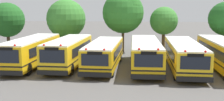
% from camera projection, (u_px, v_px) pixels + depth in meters
% --- Properties ---
extents(ground_plane, '(160.00, 160.00, 0.00)m').
position_uv_depth(ground_plane, '(144.00, 68.00, 24.82)').
color(ground_plane, '#514F4C').
extents(school_bus_0, '(2.58, 10.13, 2.78)m').
position_uv_depth(school_bus_0, '(32.00, 51.00, 25.54)').
color(school_bus_0, yellow).
rests_on(school_bus_0, ground_plane).
extents(school_bus_1, '(2.76, 9.38, 2.77)m').
position_uv_depth(school_bus_1, '(69.00, 51.00, 25.19)').
color(school_bus_1, yellow).
rests_on(school_bus_1, ground_plane).
extents(school_bus_2, '(2.83, 9.83, 2.53)m').
position_uv_depth(school_bus_2, '(104.00, 53.00, 24.85)').
color(school_bus_2, yellow).
rests_on(school_bus_2, ground_plane).
extents(school_bus_3, '(2.80, 10.98, 2.65)m').
position_uv_depth(school_bus_3, '(145.00, 53.00, 24.78)').
color(school_bus_3, yellow).
rests_on(school_bus_3, ground_plane).
extents(school_bus_4, '(2.72, 10.94, 2.60)m').
position_uv_depth(school_bus_4, '(184.00, 54.00, 24.10)').
color(school_bus_4, yellow).
rests_on(school_bus_4, ground_plane).
extents(school_bus_5, '(2.53, 11.61, 2.73)m').
position_uv_depth(school_bus_5, '(224.00, 54.00, 24.02)').
color(school_bus_5, '#EAA80C').
rests_on(school_bus_5, ground_plane).
extents(tree_0, '(4.50, 4.50, 6.20)m').
position_uv_depth(tree_0, '(7.00, 20.00, 34.76)').
color(tree_0, '#4C3823').
rests_on(tree_0, ground_plane).
extents(tree_1, '(4.92, 4.92, 6.59)m').
position_uv_depth(tree_1, '(67.00, 19.00, 33.56)').
color(tree_1, '#4C3823').
rests_on(tree_1, ground_plane).
extents(tree_2, '(5.08, 5.08, 7.48)m').
position_uv_depth(tree_2, '(124.00, 11.00, 32.59)').
color(tree_2, '#4C3823').
rests_on(tree_2, ground_plane).
extents(tree_3, '(3.48, 3.48, 5.66)m').
position_uv_depth(tree_3, '(164.00, 20.00, 33.24)').
color(tree_3, '#4C3823').
rests_on(tree_3, ground_plane).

